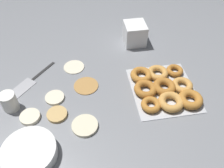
# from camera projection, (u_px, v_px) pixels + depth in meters

# --- Properties ---
(ground_plane) EXTENTS (3.00, 3.00, 0.00)m
(ground_plane) POSITION_uv_depth(u_px,v_px,m) (88.00, 87.00, 1.09)
(ground_plane) COLOR gray
(pancake_0) EXTENTS (0.10, 0.10, 0.01)m
(pancake_0) POSITION_uv_depth(u_px,v_px,m) (74.00, 67.00, 1.18)
(pancake_0) COLOR beige
(pancake_0) RESTS_ON ground_plane
(pancake_1) EXTENTS (0.08, 0.08, 0.01)m
(pancake_1) POSITION_uv_depth(u_px,v_px,m) (57.00, 114.00, 0.97)
(pancake_1) COLOR tan
(pancake_1) RESTS_ON ground_plane
(pancake_2) EXTENTS (0.10, 0.10, 0.01)m
(pancake_2) POSITION_uv_depth(u_px,v_px,m) (85.00, 126.00, 0.94)
(pancake_2) COLOR beige
(pancake_2) RESTS_ON ground_plane
(pancake_3) EXTENTS (0.08, 0.08, 0.02)m
(pancake_3) POSITION_uv_depth(u_px,v_px,m) (30.00, 117.00, 0.96)
(pancake_3) COLOR beige
(pancake_3) RESTS_ON ground_plane
(pancake_4) EXTENTS (0.11, 0.11, 0.01)m
(pancake_4) POSITION_uv_depth(u_px,v_px,m) (86.00, 85.00, 1.09)
(pancake_4) COLOR #B27F42
(pancake_4) RESTS_ON ground_plane
(pancake_5) EXTENTS (0.08, 0.08, 0.01)m
(pancake_5) POSITION_uv_depth(u_px,v_px,m) (55.00, 98.00, 1.04)
(pancake_5) COLOR beige
(pancake_5) RESTS_ON ground_plane
(donut_tray) EXTENTS (0.31, 0.28, 0.04)m
(donut_tray) POSITION_uv_depth(u_px,v_px,m) (164.00, 88.00, 1.06)
(donut_tray) COLOR silver
(donut_tray) RESTS_ON ground_plane
(batter_bowl) EXTENTS (0.19, 0.19, 0.05)m
(batter_bowl) POSITION_uv_depth(u_px,v_px,m) (29.00, 153.00, 0.84)
(batter_bowl) COLOR white
(batter_bowl) RESTS_ON ground_plane
(container_stack) EXTENTS (0.12, 0.11, 0.12)m
(container_stack) POSITION_uv_depth(u_px,v_px,m) (135.00, 34.00, 1.28)
(container_stack) COLOR white
(container_stack) RESTS_ON ground_plane
(paper_cup) EXTENTS (0.07, 0.07, 0.08)m
(paper_cup) POSITION_uv_depth(u_px,v_px,m) (9.00, 102.00, 0.98)
(paper_cup) COLOR white
(paper_cup) RESTS_ON ground_plane
(spatula) EXTENTS (0.23, 0.21, 0.01)m
(spatula) POSITION_uv_depth(u_px,v_px,m) (27.00, 84.00, 1.10)
(spatula) COLOR black
(spatula) RESTS_ON ground_plane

